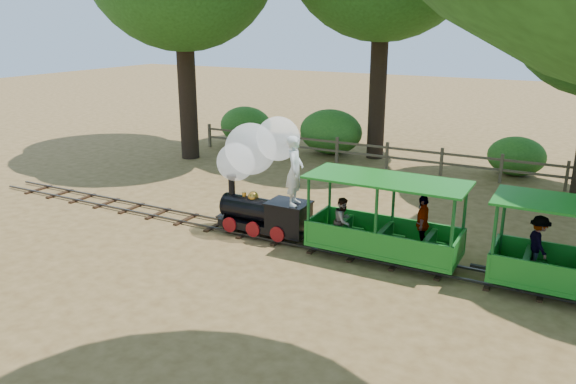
% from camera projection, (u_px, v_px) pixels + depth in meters
% --- Properties ---
extents(ground, '(90.00, 90.00, 0.00)m').
position_uv_depth(ground, '(318.00, 247.00, 13.60)').
color(ground, '#A27C45').
rests_on(ground, ground).
extents(track, '(22.00, 1.00, 0.10)m').
position_uv_depth(track, '(318.00, 244.00, 13.58)').
color(track, '#3F3D3A').
rests_on(track, ground).
extents(locomotive, '(2.73, 1.28, 3.14)m').
position_uv_depth(locomotive, '(259.00, 168.00, 13.90)').
color(locomotive, black).
rests_on(locomotive, ground).
extents(carriage_front, '(3.54, 1.45, 1.84)m').
position_uv_depth(carriage_front, '(384.00, 229.00, 12.60)').
color(carriage_front, '#1A791E').
rests_on(carriage_front, track).
extents(fence, '(18.10, 0.10, 1.00)m').
position_uv_depth(fence, '(414.00, 157.00, 20.16)').
color(fence, brown).
rests_on(fence, ground).
extents(shrub_west, '(2.39, 1.84, 1.65)m').
position_uv_depth(shrub_west, '(246.00, 125.00, 24.80)').
color(shrub_west, '#2D6B1E').
rests_on(shrub_west, ground).
extents(shrub_mid_w, '(2.64, 2.03, 1.82)m').
position_uv_depth(shrub_mid_w, '(331.00, 132.00, 22.91)').
color(shrub_mid_w, '#2D6B1E').
rests_on(shrub_mid_w, ground).
extents(shrub_mid_e, '(1.99, 1.53, 1.38)m').
position_uv_depth(shrub_mid_e, '(516.00, 156.00, 19.72)').
color(shrub_mid_e, '#2D6B1E').
rests_on(shrub_mid_e, ground).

